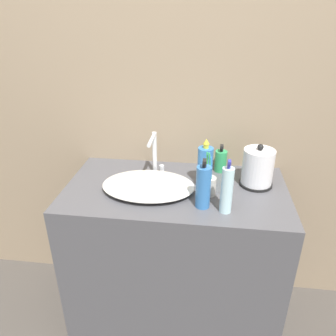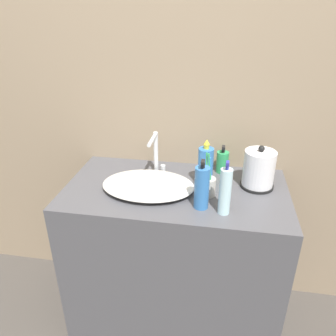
% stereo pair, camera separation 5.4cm
% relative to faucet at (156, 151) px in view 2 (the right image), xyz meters
% --- Properties ---
extents(wall_back, '(6.00, 0.04, 2.60)m').
position_rel_faucet_xyz_m(wall_back, '(0.12, 0.17, 0.37)').
color(wall_back, gray).
rests_on(wall_back, ground_plane).
extents(vanity_counter, '(1.02, 0.55, 0.81)m').
position_rel_faucet_xyz_m(vanity_counter, '(0.12, -0.13, -0.53)').
color(vanity_counter, '#4C4C51').
rests_on(vanity_counter, ground_plane).
extents(sink_basin, '(0.42, 0.30, 0.05)m').
position_rel_faucet_xyz_m(sink_basin, '(-0.00, -0.16, -0.10)').
color(sink_basin, silver).
rests_on(sink_basin, vanity_counter).
extents(faucet, '(0.06, 0.16, 0.21)m').
position_rel_faucet_xyz_m(faucet, '(0.00, 0.00, 0.00)').
color(faucet, silver).
rests_on(faucet, vanity_counter).
extents(electric_kettle, '(0.15, 0.15, 0.20)m').
position_rel_faucet_xyz_m(electric_kettle, '(0.48, -0.05, -0.04)').
color(electric_kettle, black).
rests_on(electric_kettle, vanity_counter).
extents(toothbrush_cup, '(0.07, 0.07, 0.21)m').
position_rel_faucet_xyz_m(toothbrush_cup, '(0.27, -0.16, -0.08)').
color(toothbrush_cup, '#B7B2A8').
rests_on(toothbrush_cup, vanity_counter).
extents(lotion_bottle, '(0.05, 0.05, 0.23)m').
position_rel_faucet_xyz_m(lotion_bottle, '(0.34, -0.29, -0.02)').
color(lotion_bottle, silver).
rests_on(lotion_bottle, vanity_counter).
extents(shampoo_bottle, '(0.06, 0.06, 0.14)m').
position_rel_faucet_xyz_m(shampoo_bottle, '(0.32, 0.08, -0.07)').
color(shampoo_bottle, '#2D9956').
rests_on(shampoo_bottle, vanity_counter).
extents(mouthwash_bottle, '(0.06, 0.06, 0.22)m').
position_rel_faucet_xyz_m(mouthwash_bottle, '(0.24, -0.27, -0.03)').
color(mouthwash_bottle, '#3370B7').
rests_on(mouthwash_bottle, vanity_counter).
extents(hand_cream_bottle, '(0.07, 0.07, 0.23)m').
position_rel_faucet_xyz_m(hand_cream_bottle, '(0.24, -0.07, -0.03)').
color(hand_cream_bottle, '#3370B7').
rests_on(hand_cream_bottle, vanity_counter).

